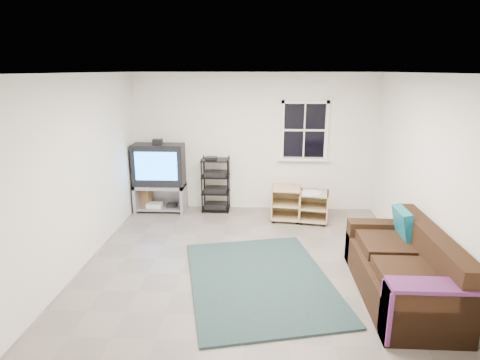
# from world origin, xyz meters

# --- Properties ---
(room) EXTENTS (4.60, 4.62, 4.60)m
(room) POSITION_xyz_m (0.95, 2.27, 1.48)
(room) COLOR slate
(room) RESTS_ON ground
(tv_unit) EXTENTS (0.95, 0.48, 1.40)m
(tv_unit) POSITION_xyz_m (-1.77, 2.04, 0.77)
(tv_unit) COLOR gray
(tv_unit) RESTS_ON ground
(av_rack) EXTENTS (0.53, 0.38, 1.05)m
(av_rack) POSITION_xyz_m (-0.71, 2.09, 0.46)
(av_rack) COLOR black
(av_rack) RESTS_ON ground
(side_table_left) EXTENTS (0.56, 0.56, 0.61)m
(side_table_left) POSITION_xyz_m (0.62, 1.71, 0.32)
(side_table_left) COLOR tan
(side_table_left) RESTS_ON ground
(side_table_right) EXTENTS (0.57, 0.57, 0.57)m
(side_table_right) POSITION_xyz_m (1.10, 1.61, 0.32)
(side_table_right) COLOR tan
(side_table_right) RESTS_ON ground
(sofa) EXTENTS (0.89, 2.01, 0.92)m
(sofa) POSITION_xyz_m (1.87, -0.82, 0.32)
(sofa) COLOR black
(sofa) RESTS_ON ground
(shag_rug) EXTENTS (2.25, 2.74, 0.03)m
(shag_rug) POSITION_xyz_m (0.15, -0.56, 0.01)
(shag_rug) COLOR black
(shag_rug) RESTS_ON ground
(paper_bag) EXTENTS (0.35, 0.26, 0.45)m
(paper_bag) POSITION_xyz_m (-2.14, 2.14, 0.22)
(paper_bag) COLOR #9C7646
(paper_bag) RESTS_ON ground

